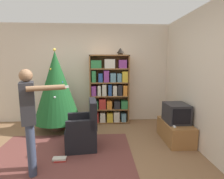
{
  "coord_description": "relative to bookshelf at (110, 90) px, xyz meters",
  "views": [
    {
      "loc": [
        0.38,
        -2.65,
        1.62
      ],
      "look_at": [
        0.58,
        0.93,
        1.05
      ],
      "focal_mm": 28.0,
      "sensor_mm": 36.0,
      "label": 1
    }
  ],
  "objects": [
    {
      "name": "book_pile_near_tree",
      "position": [
        -0.91,
        -0.68,
        -0.84
      ],
      "size": [
        0.22,
        0.17,
        0.08
      ],
      "color": "#5B899E",
      "rests_on": "ground_plane"
    },
    {
      "name": "television",
      "position": [
        1.31,
        -1.18,
        -0.29
      ],
      "size": [
        0.43,
        0.5,
        0.38
      ],
      "color": "#28282D",
      "rests_on": "tv_stand"
    },
    {
      "name": "book_pile_by_chair",
      "position": [
        -0.9,
        -1.82,
        -0.86
      ],
      "size": [
        0.22,
        0.15,
        0.06
      ],
      "color": "#B22D28",
      "rests_on": "ground_plane"
    },
    {
      "name": "standing_person",
      "position": [
        -1.22,
        -2.09,
        0.01
      ],
      "size": [
        0.72,
        0.44,
        1.53
      ],
      "rotation": [
        0.0,
        0.0,
        -1.22
      ],
      "color": "#38425B",
      "rests_on": "ground_plane"
    },
    {
      "name": "armchair",
      "position": [
        -0.56,
        -1.37,
        -0.56
      ],
      "size": [
        0.63,
        0.62,
        0.92
      ],
      "rotation": [
        0.0,
        0.0,
        -1.47
      ],
      "color": "black",
      "rests_on": "ground_plane"
    },
    {
      "name": "tv_stand",
      "position": [
        1.31,
        -1.17,
        -0.69
      ],
      "size": [
        0.49,
        0.89,
        0.4
      ],
      "color": "#996638",
      "rests_on": "ground_plane"
    },
    {
      "name": "game_remote",
      "position": [
        1.16,
        -1.44,
        -0.47
      ],
      "size": [
        0.04,
        0.12,
        0.02
      ],
      "color": "white",
      "rests_on": "tv_stand"
    },
    {
      "name": "wall_back",
      "position": [
        -0.56,
        0.25,
        0.41
      ],
      "size": [
        8.0,
        0.1,
        2.6
      ],
      "color": "beige",
      "rests_on": "ground_plane"
    },
    {
      "name": "wall_right",
      "position": [
        1.62,
        -1.87,
        0.41
      ],
      "size": [
        0.1,
        8.0,
        2.6
      ],
      "color": "beige",
      "rests_on": "ground_plane"
    },
    {
      "name": "bookshelf",
      "position": [
        0.0,
        0.0,
        0.0
      ],
      "size": [
        1.02,
        0.33,
        1.8
      ],
      "color": "brown",
      "rests_on": "ground_plane"
    },
    {
      "name": "area_rug",
      "position": [
        -0.91,
        -1.74,
        -0.88
      ],
      "size": [
        2.47,
        1.89,
        0.01
      ],
      "color": "brown",
      "rests_on": "ground_plane"
    },
    {
      "name": "christmas_tree",
      "position": [
        -1.27,
        -0.4,
        0.15
      ],
      "size": [
        1.09,
        1.09,
        1.93
      ],
      "color": "#4C3323",
      "rests_on": "ground_plane"
    },
    {
      "name": "table_lamp",
      "position": [
        0.28,
        0.01,
        1.01
      ],
      "size": [
        0.2,
        0.2,
        0.18
      ],
      "color": "#473828",
      "rests_on": "bookshelf"
    },
    {
      "name": "ground_plane",
      "position": [
        -0.56,
        -1.87,
        -0.89
      ],
      "size": [
        14.0,
        14.0,
        0.0
      ],
      "primitive_type": "plane",
      "color": "#846042"
    }
  ]
}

